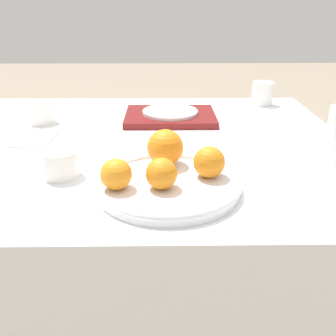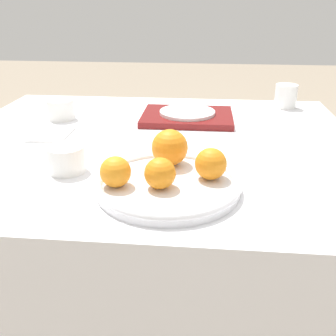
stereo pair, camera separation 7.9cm
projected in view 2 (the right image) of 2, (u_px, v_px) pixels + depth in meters
The scene contains 13 objects.
ground_plane at pixel (155, 334), 1.38m from camera, with size 12.00×12.00×0.00m, color gray.
table at pixel (153, 249), 1.24m from camera, with size 1.16×0.99×0.72m.
fruit_platter at pixel (168, 184), 0.81m from camera, with size 0.30×0.30×0.03m.
orange_0 at pixel (160, 173), 0.77m from camera, with size 0.06×0.06×0.06m.
orange_1 at pixel (170, 147), 0.87m from camera, with size 0.08×0.08×0.08m.
orange_2 at pixel (211, 164), 0.81m from camera, with size 0.07×0.07×0.07m.
orange_3 at pixel (115, 172), 0.78m from camera, with size 0.06×0.06×0.06m.
serving_tray at pixel (187, 117), 1.27m from camera, with size 0.29×0.22×0.02m.
side_plate at pixel (187, 112), 1.26m from camera, with size 0.18×0.18×0.01m.
cup_0 at pixel (286, 96), 1.40m from camera, with size 0.08×0.08×0.08m.
cup_1 at pixel (67, 159), 0.89m from camera, with size 0.08×0.08×0.06m.
cup_2 at pixel (61, 109), 1.27m from camera, with size 0.09×0.09×0.06m.
napkin at pixel (50, 134), 1.13m from camera, with size 0.11×0.13×0.01m.
Camera 2 is at (0.14, -1.02, 1.09)m, focal length 42.00 mm.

